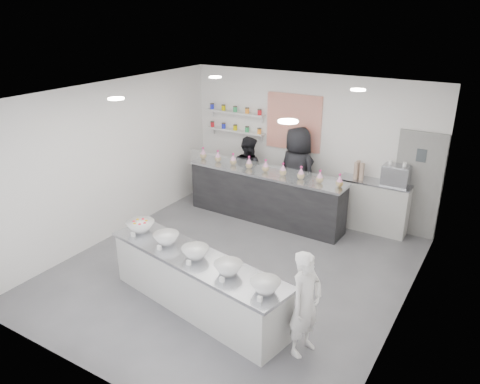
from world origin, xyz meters
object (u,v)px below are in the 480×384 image
back_bar (265,196)px  staff_left (248,171)px  prep_counter (197,283)px  woman_prep (305,304)px  staff_right (297,173)px  espresso_ledge (373,206)px  espresso_machine (396,176)px

back_bar → staff_left: (-0.71, 0.51, 0.26)m
prep_counter → woman_prep: size_ratio=2.16×
woman_prep → staff_right: 4.31m
back_bar → woman_prep: (2.39, -3.34, 0.19)m
espresso_ledge → espresso_machine: bearing=0.0°
woman_prep → back_bar: bearing=49.0°
staff_left → espresso_machine: bearing=-164.8°
back_bar → woman_prep: 4.11m
prep_counter → staff_left: bearing=120.3°
prep_counter → back_bar: (-0.63, 3.30, 0.11)m
back_bar → espresso_ledge: back_bar is taller
back_bar → espresso_machine: 2.64m
back_bar → staff_right: staff_right is taller
staff_left → staff_right: bearing=-168.1°
espresso_ledge → staff_right: staff_right is taller
prep_counter → staff_right: bearing=103.2°
staff_right → woman_prep: bearing=134.4°
espresso_machine → staff_right: (-1.98, -0.18, -0.25)m
back_bar → prep_counter: bearing=-77.4°
staff_left → woman_prep: bearing=140.8°
espresso_ledge → staff_left: 2.81m
espresso_machine → back_bar: bearing=-164.2°
prep_counter → staff_left: size_ratio=1.97×
staff_right → staff_left: bearing=18.0°
espresso_machine → staff_right: 2.00m
woman_prep → staff_left: staff_left is taller
back_bar → espresso_ledge: 2.19m
prep_counter → espresso_ledge: (1.44, 3.99, 0.09)m
espresso_machine → woman_prep: size_ratio=0.34×
prep_counter → staff_left: (-1.35, 3.81, 0.37)m
espresso_machine → staff_left: size_ratio=0.31×
staff_left → staff_right: size_ratio=0.82×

